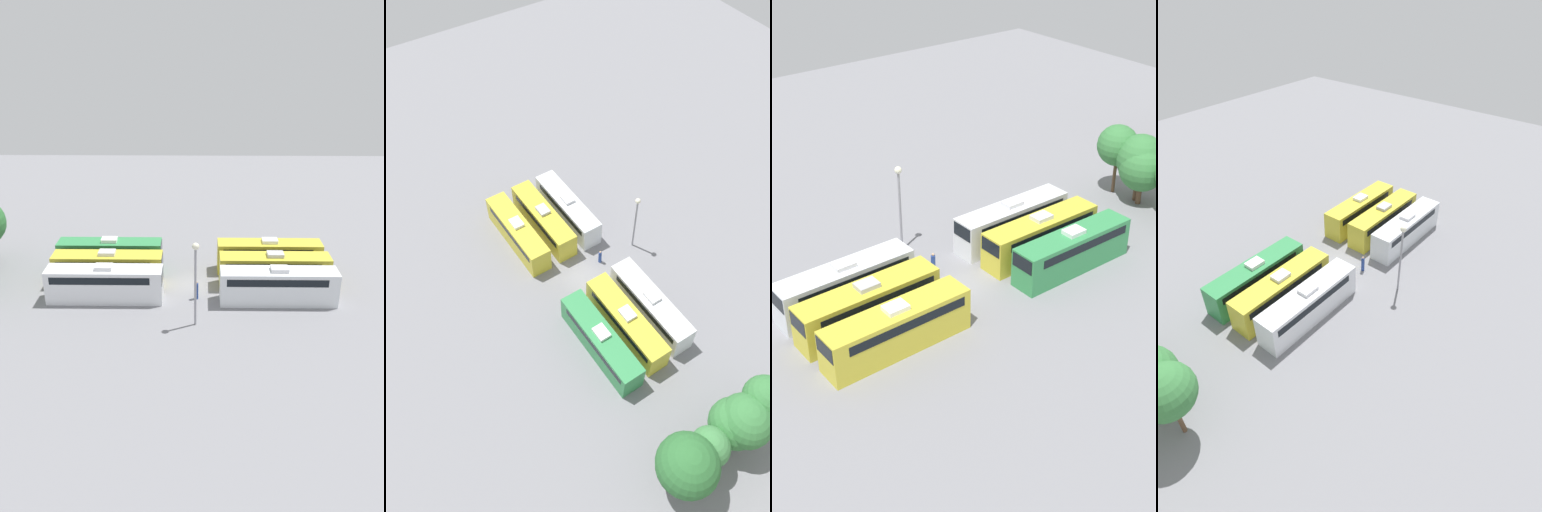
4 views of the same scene
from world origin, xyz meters
TOP-DOWN VIEW (x-y plane):
  - ground_plane at (0.00, 0.00)m, footprint 116.64×116.64m
  - bus_0 at (-3.40, -8.29)m, footprint 2.46×10.82m
  - bus_1 at (-0.08, -8.36)m, footprint 2.46×10.82m
  - bus_2 at (3.41, -8.28)m, footprint 2.46×10.82m
  - bus_3 at (-3.18, 7.87)m, footprint 2.46×10.82m
  - bus_4 at (0.12, 8.11)m, footprint 2.46×10.82m
  - bus_5 at (3.46, 8.43)m, footprint 2.46×10.82m
  - worker_person at (-2.87, -0.73)m, footprint 0.36×0.36m
  - light_pole at (-7.46, -0.66)m, footprint 0.60×0.60m
  - tree_0 at (-4.01, 21.80)m, footprint 3.95×3.95m
  - tree_1 at (-1.48, 22.17)m, footprint 4.62×4.62m
  - tree_2 at (-0.82, 21.75)m, footprint 4.39×4.39m
  - tree_3 at (2.36, 22.10)m, footprint 3.36×3.36m
  - tree_4 at (5.02, 22.25)m, footprint 5.13×5.13m

SIDE VIEW (x-z plane):
  - ground_plane at x=0.00m, z-range 0.00..0.00m
  - worker_person at x=-2.87m, z-range -0.06..1.79m
  - bus_0 at x=-3.40m, z-range -0.02..3.59m
  - bus_1 at x=-0.08m, z-range -0.02..3.59m
  - bus_2 at x=3.41m, z-range -0.02..3.59m
  - bus_3 at x=-3.18m, z-range -0.02..3.59m
  - bus_4 at x=0.12m, z-range -0.02..3.59m
  - bus_5 at x=3.46m, z-range -0.02..3.59m
  - tree_2 at x=-0.82m, z-range 0.71..6.55m
  - tree_3 at x=2.36m, z-range 1.12..6.84m
  - tree_1 at x=-1.48m, z-range 0.94..7.48m
  - tree_4 at x=5.02m, z-range 1.03..8.25m
  - tree_0 at x=-4.01m, z-range 1.41..8.23m
  - light_pole at x=-7.46m, z-range 1.38..9.02m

